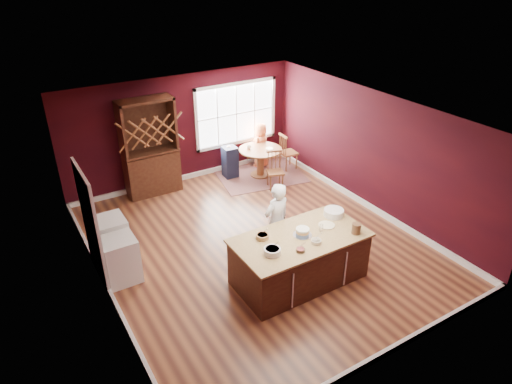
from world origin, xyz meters
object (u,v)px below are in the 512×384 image
toddler (228,148)px  dining_table (260,157)px  high_chair (230,161)px  layer_cake (302,232)px  washer (120,260)px  hutch (150,148)px  chair_south (275,170)px  dryer (110,241)px  baker (276,222)px  chair_east (289,151)px  chair_north (256,147)px  seated_woman (261,145)px  kitchen_island (299,259)px

toddler → dining_table: bearing=-25.0°
high_chair → layer_cake: bearing=-98.7°
dining_table → washer: size_ratio=1.30×
layer_cake → hutch: 4.70m
chair_south → washer: bearing=-140.3°
hutch → toddler: bearing=-6.5°
high_chair → dryer: dryer is taller
baker → dryer: bearing=-36.2°
toddler → chair_east: bearing=-12.7°
chair_east → chair_north: (-0.56, 0.78, -0.03)m
dining_table → seated_woman: seated_woman is taller
layer_cake → seated_woman: (1.95, 4.50, -0.37)m
chair_south → hutch: 3.06m
chair_north → chair_east: bearing=100.4°
dining_table → hutch: hutch is taller
chair_south → hutch: (-2.65, 1.36, 0.69)m
toddler → dryer: size_ratio=0.28×
layer_cake → dryer: size_ratio=0.36×
baker → hutch: hutch is taller
dining_table → high_chair: (-0.71, 0.35, -0.10)m
kitchen_island → seated_woman: size_ratio=1.91×
kitchen_island → chair_north: bearing=67.4°
hutch → dryer: size_ratio=2.55×
layer_cake → chair_north: 5.17m
kitchen_island → hutch: hutch is taller
baker → chair_south: baker is taller
kitchen_island → baker: 0.88m
chair_south → chair_north: 1.60m
baker → dining_table: bearing=-124.8°
layer_cake → high_chair: layer_cake is taller
dining_table → high_chair: bearing=153.5°
layer_cake → toddler: (0.87, 4.35, -0.18)m
washer → layer_cake: bearing=-30.6°
dining_table → chair_east: 0.88m
washer → toddler: bearing=36.8°
baker → layer_cake: 0.81m
chair_north → washer: (-4.70, -3.14, -0.05)m
baker → seated_woman: bearing=-125.6°
dryer → chair_south: bearing=12.2°
dryer → hutch: bearing=54.0°
chair_east → layer_cake: bearing=150.8°
seated_woman → high_chair: seated_woman is taller
seated_woman → dryer: 5.21m
layer_cake → chair_south: size_ratio=0.35×
seated_woman → hutch: 3.09m
seated_woman → toddler: 1.10m
kitchen_island → toddler: (0.93, 4.37, 0.37)m
hutch → high_chair: bearing=-6.2°
baker → high_chair: (0.93, 3.57, -0.36)m
dining_table → washer: washer is taller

